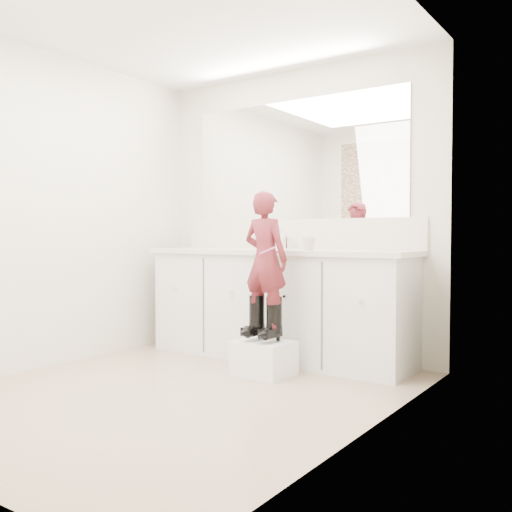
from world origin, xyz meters
The scene contains 17 objects.
floor centered at (0.00, 0.00, 0.00)m, with size 3.00×3.00×0.00m, color #816754.
ceiling centered at (0.00, 0.00, 2.40)m, with size 3.00×3.00×0.00m, color white.
wall_back centered at (0.00, 1.50, 1.20)m, with size 2.60×2.60×0.00m, color beige.
wall_left centered at (-1.30, 0.00, 1.20)m, with size 3.00×3.00×0.00m, color beige.
wall_right centered at (1.30, 0.00, 1.20)m, with size 3.00×3.00×0.00m, color beige.
vanity_cabinet centered at (0.00, 1.23, 0.42)m, with size 2.20×0.55×0.85m, color silver.
countertop centered at (0.00, 1.21, 0.87)m, with size 2.28×0.58×0.04m, color beige.
backsplash centered at (0.00, 1.49, 1.02)m, with size 2.28×0.03×0.25m, color beige.
mirror centered at (0.00, 1.49, 1.64)m, with size 2.00×0.02×1.00m, color white.
faucet centered at (0.00, 1.38, 0.94)m, with size 0.08×0.08×0.10m, color silver.
cup centered at (0.32, 1.16, 0.94)m, with size 0.11×0.11×0.10m, color #C0BA9A.
soap_bottle centered at (-0.20, 1.30, 0.98)m, with size 0.08×0.08×0.17m, color silver.
step_stool centered at (0.22, 0.69, 0.12)m, with size 0.39×0.32×0.25m, color white.
boot_left centered at (0.14, 0.71, 0.41)m, with size 0.12×0.22×0.32m, color black, non-canonical shape.
boot_right centered at (0.29, 0.71, 0.41)m, with size 0.12×0.22×0.32m, color black, non-canonical shape.
toddler centered at (0.22, 0.71, 0.83)m, with size 0.35×0.23×0.97m, color #9F3137.
toothbrush centered at (0.29, 0.63, 0.90)m, with size 0.01×0.01×0.14m, color #D0519A.
Camera 1 is at (2.46, -2.68, 1.00)m, focal length 40.00 mm.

